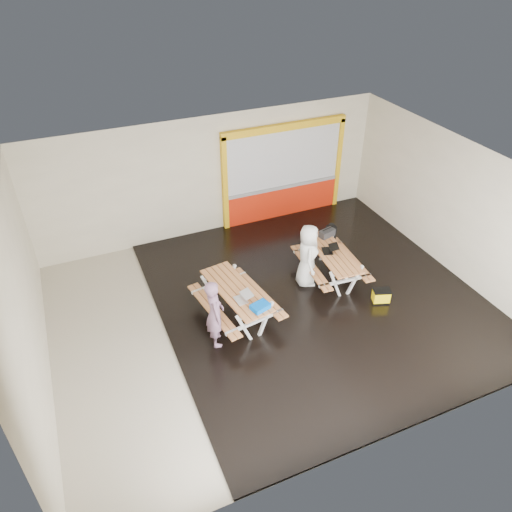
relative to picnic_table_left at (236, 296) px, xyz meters
name	(u,v)px	position (x,y,z in m)	size (l,w,h in m)	color
room	(272,249)	(0.85, -0.07, 1.10)	(10.02, 8.02, 3.52)	beige
deck	(317,296)	(2.10, -0.07, -0.63)	(7.50, 7.98, 0.05)	black
kiosk	(283,174)	(3.05, 3.86, 0.79)	(3.88, 0.16, 3.00)	red
picnic_table_left	(236,296)	(0.00, 0.00, 0.00)	(1.75, 2.33, 0.86)	#CB844E
picnic_table_right	(331,258)	(2.78, 0.47, -0.03)	(1.53, 2.14, 0.82)	#CB844E
person_left	(215,313)	(-0.72, -0.61, 0.24)	(0.60, 0.39, 1.64)	slate
person_right	(308,256)	(2.11, 0.52, 0.21)	(0.82, 0.54, 1.69)	white
laptop_left	(243,298)	(0.01, -0.39, 0.25)	(0.39, 0.36, 0.16)	silver
laptop_right	(330,249)	(2.75, 0.53, 0.22)	(0.48, 0.46, 0.17)	black
blue_pouch	(260,307)	(0.24, -0.82, 0.26)	(0.39, 0.27, 0.11)	blue
toolbox	(327,233)	(3.04, 1.17, 0.26)	(0.46, 0.31, 0.24)	black
backpack	(331,232)	(3.32, 1.41, 0.10)	(0.31, 0.25, 0.45)	black
dark_case	(314,278)	(2.32, 0.48, -0.52)	(0.44, 0.33, 0.16)	black
fluke_bag	(381,296)	(3.40, -0.90, -0.43)	(0.48, 0.39, 0.36)	black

